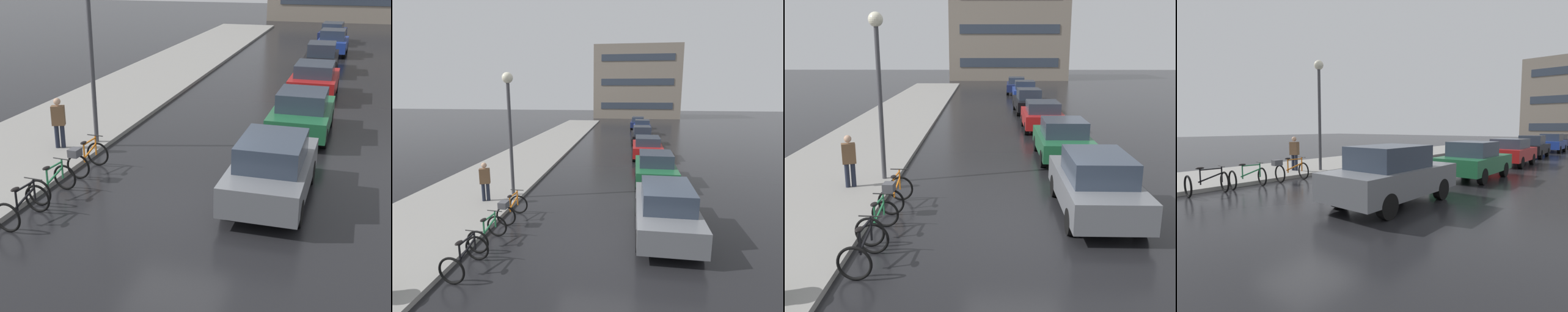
{
  "view_description": "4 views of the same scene",
  "coord_description": "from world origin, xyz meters",
  "views": [
    {
      "loc": [
        3.88,
        -11.33,
        5.71
      ],
      "look_at": [
        0.04,
        1.77,
        0.81
      ],
      "focal_mm": 50.0,
      "sensor_mm": 36.0,
      "label": 1
    },
    {
      "loc": [
        0.88,
        -8.1,
        4.52
      ],
      "look_at": [
        -0.88,
        5.22,
        1.7
      ],
      "focal_mm": 28.0,
      "sensor_mm": 36.0,
      "label": 2
    },
    {
      "loc": [
        -0.74,
        -9.46,
        4.35
      ],
      "look_at": [
        -0.88,
        3.25,
        1.1
      ],
      "focal_mm": 40.0,
      "sensor_mm": 36.0,
      "label": 3
    },
    {
      "loc": [
        7.17,
        -5.65,
        2.19
      ],
      "look_at": [
        -1.02,
        4.35,
        0.97
      ],
      "focal_mm": 28.0,
      "sensor_mm": 36.0,
      "label": 4
    }
  ],
  "objects": [
    {
      "name": "car_green",
      "position": [
        2.3,
        7.14,
        0.79
      ],
      "size": [
        2.02,
        4.15,
        1.58
      ],
      "color": "#1E6038",
      "rests_on": "ground"
    },
    {
      "name": "bicycle_second",
      "position": [
        -3.22,
        -0.07,
        0.39
      ],
      "size": [
        0.8,
        1.2,
        0.9
      ],
      "color": "black",
      "rests_on": "ground"
    },
    {
      "name": "bicycle_third",
      "position": [
        -3.17,
        1.64,
        0.5
      ],
      "size": [
        0.77,
        1.45,
        0.97
      ],
      "color": "black",
      "rests_on": "ground"
    },
    {
      "name": "car_black",
      "position": [
        2.11,
        19.08,
        0.78
      ],
      "size": [
        1.81,
        4.4,
        1.59
      ],
      "color": "black",
      "rests_on": "ground"
    },
    {
      "name": "streetlamp",
      "position": [
        -4.0,
        4.03,
        3.7
      ],
      "size": [
        0.44,
        0.44,
        5.31
      ],
      "color": "#424247",
      "rests_on": "ground"
    },
    {
      "name": "car_grey",
      "position": [
        2.15,
        1.36,
        0.84
      ],
      "size": [
        1.93,
        4.36,
        1.67
      ],
      "color": "slate",
      "rests_on": "ground"
    },
    {
      "name": "car_blue",
      "position": [
        2.39,
        25.17,
        0.81
      ],
      "size": [
        1.91,
        3.84,
        1.62
      ],
      "color": "navy",
      "rests_on": "ground"
    },
    {
      "name": "car_red",
      "position": [
        2.24,
        12.97,
        0.79
      ],
      "size": [
        2.03,
        3.89,
        1.53
      ],
      "color": "#AD1919",
      "rests_on": "ground"
    },
    {
      "name": "car_navy",
      "position": [
        2.12,
        30.65,
        0.76
      ],
      "size": [
        1.94,
        4.36,
        1.5
      ],
      "color": "navy",
      "rests_on": "ground"
    },
    {
      "name": "pedestrian",
      "position": [
        -4.82,
        3.15,
        0.99
      ],
      "size": [
        0.46,
        0.36,
        1.75
      ],
      "color": "#1E2333",
      "rests_on": "ground"
    },
    {
      "name": "ground_plane",
      "position": [
        0.0,
        0.0,
        0.0
      ],
      "size": [
        140.0,
        140.0,
        0.0
      ],
      "primitive_type": "plane",
      "color": "black"
    },
    {
      "name": "building_facade_main",
      "position": [
        2.22,
        49.4,
        6.2
      ],
      "size": [
        14.73,
        8.57,
        12.4
      ],
      "color": "gray",
      "rests_on": "ground"
    },
    {
      "name": "sidewalk_kerb",
      "position": [
        -6.0,
        10.0,
        0.07
      ],
      "size": [
        4.8,
        60.0,
        0.14
      ],
      "primitive_type": "cube",
      "color": "gray",
      "rests_on": "ground"
    },
    {
      "name": "bicycle_nearest",
      "position": [
        -3.15,
        -1.51,
        0.39
      ],
      "size": [
        0.79,
        1.21,
        0.93
      ],
      "color": "black",
      "rests_on": "ground"
    }
  ]
}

